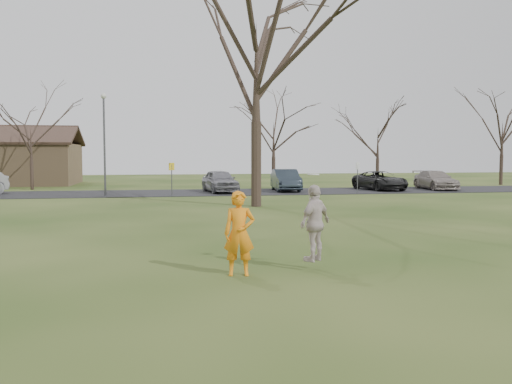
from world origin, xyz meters
The scene contains 13 objects.
ground centered at (0.00, 0.00, 0.00)m, with size 120.00×120.00×0.00m, color #1E380F.
parking_strip centered at (0.00, 25.00, 0.02)m, with size 62.00×6.50×0.04m, color black.
player_defender centered at (-1.06, 0.12, 0.90)m, with size 0.66×0.43×1.80m, color orange.
car_4 centered at (1.28, 24.80, 0.81)m, with size 1.82×4.52×1.54m, color gray.
car_5 centered at (5.98, 25.33, 0.80)m, with size 1.61×4.61×1.52m, color #27313A.
car_6 centered at (12.93, 25.17, 0.72)m, with size 2.25×4.87×1.35m, color black.
car_7 centered at (17.20, 25.01, 0.72)m, with size 1.91×4.69×1.36m, color gray.
catching_play centered at (0.66, 0.32, 1.06)m, with size 1.04×0.95×1.95m.
lamp_post centered at (-6.00, 22.50, 3.97)m, with size 0.34×0.34×6.27m.
sign_yellow centered at (-2.00, 22.00, 1.45)m, with size 0.35×0.35×2.08m.
sign_white centered at (10.00, 22.00, 1.45)m, with size 0.35×0.35×2.08m.
big_tree centered at (2.00, 15.00, 7.00)m, with size 9.00×9.00×14.00m, color #352821, non-canonical shape.
small_tree_row centered at (4.38, 30.06, 3.89)m, with size 55.00×5.90×8.50m.
Camera 1 is at (-2.70, -10.95, 2.56)m, focal length 37.32 mm.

